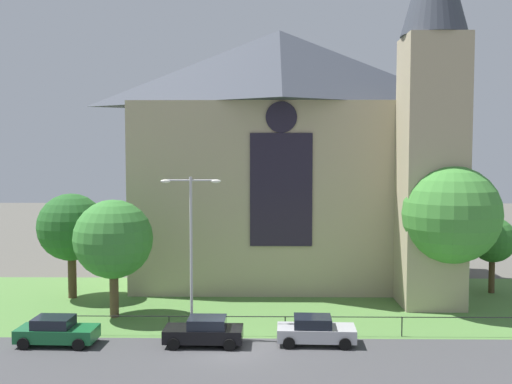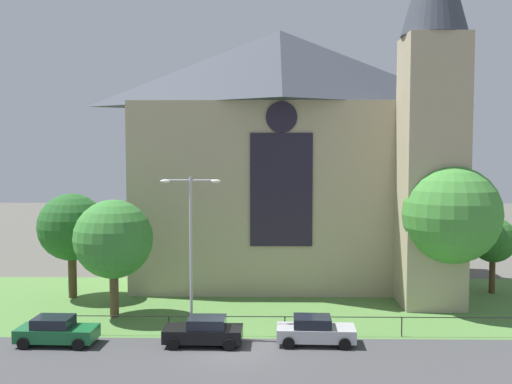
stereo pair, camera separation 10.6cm
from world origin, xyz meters
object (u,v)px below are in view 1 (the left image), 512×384
(tree_left_near, at_px, (113,239))
(parked_car_green, at_px, (56,331))
(church_building, at_px, (289,153))
(tree_right_near, at_px, (452,215))
(tree_left_far, at_px, (71,227))
(tree_right_far, at_px, (493,240))
(streetlamp_near, at_px, (191,237))
(parked_car_silver, at_px, (315,331))
(parked_car_black, at_px, (204,331))

(tree_left_near, relative_size, parked_car_green, 1.74)
(church_building, distance_m, tree_right_near, 14.10)
(tree_left_far, bearing_deg, tree_right_far, 3.61)
(church_building, relative_size, tree_left_near, 3.51)
(streetlamp_near, xyz_separation_m, parked_car_silver, (6.85, -1.32, -4.91))
(tree_left_far, bearing_deg, parked_car_silver, -31.55)
(tree_left_near, xyz_separation_m, parked_car_black, (6.22, -5.41, -4.17))
(tree_left_far, bearing_deg, streetlamp_near, -42.48)
(tree_left_far, bearing_deg, parked_car_green, -76.58)
(tree_left_near, relative_size, parked_car_silver, 1.74)
(parked_car_green, height_order, parked_car_silver, same)
(tree_right_far, xyz_separation_m, tree_left_near, (-26.18, -6.84, 1.00))
(tree_left_far, height_order, tree_left_near, tree_left_far)
(tree_left_far, relative_size, parked_car_green, 1.75)
(parked_car_green, bearing_deg, tree_left_far, 105.47)
(parked_car_black, bearing_deg, parked_car_silver, -176.72)
(parked_car_green, distance_m, parked_car_silver, 13.95)
(tree_left_far, relative_size, streetlamp_near, 0.83)
(tree_right_far, distance_m, tree_left_far, 30.49)
(church_building, height_order, tree_right_far, church_building)
(tree_right_far, bearing_deg, church_building, 165.60)
(tree_left_near, relative_size, parked_car_black, 1.75)
(parked_car_black, bearing_deg, tree_left_far, -43.69)
(tree_left_far, distance_m, parked_car_green, 11.50)
(church_building, xyz_separation_m, tree_right_near, (10.15, -8.96, -3.96))
(tree_right_far, height_order, parked_car_green, tree_right_far)
(streetlamp_near, bearing_deg, parked_car_silver, -10.88)
(tree_right_far, xyz_separation_m, tree_right_near, (-4.64, -5.16, 2.40))
(church_building, xyz_separation_m, tree_left_far, (-15.62, -5.72, -5.24))
(tree_right_near, distance_m, parked_car_black, 17.78)
(tree_left_far, bearing_deg, parked_car_black, -44.67)
(tree_left_far, distance_m, parked_car_black, 15.30)
(tree_right_near, bearing_deg, streetlamp_near, -161.13)
(tree_left_far, relative_size, parked_car_black, 1.76)
(parked_car_green, xyz_separation_m, parked_car_silver, (13.95, 0.30, 0.00))
(streetlamp_near, bearing_deg, parked_car_green, -167.21)
(tree_right_far, relative_size, parked_car_green, 1.32)
(tree_left_near, bearing_deg, parked_car_silver, -22.98)
(tree_right_near, xyz_separation_m, streetlamp_near, (-16.19, -5.53, -0.66))
(tree_right_far, distance_m, tree_left_near, 27.08)
(parked_car_silver, bearing_deg, parked_car_black, -175.58)
(parked_car_black, bearing_deg, tree_right_far, -147.50)
(parked_car_black, height_order, parked_car_silver, same)
(streetlamp_near, height_order, parked_car_green, streetlamp_near)
(streetlamp_near, bearing_deg, tree_right_far, 27.17)
(church_building, height_order, parked_car_silver, church_building)
(tree_right_near, height_order, tree_left_far, tree_right_near)
(parked_car_black, bearing_deg, streetlamp_near, -59.84)
(tree_right_near, bearing_deg, parked_car_silver, -143.76)
(tree_right_far, height_order, tree_right_near, tree_right_near)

